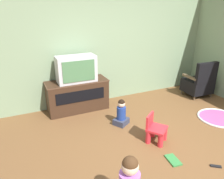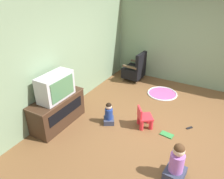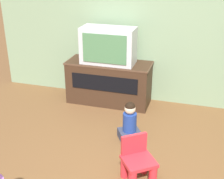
% 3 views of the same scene
% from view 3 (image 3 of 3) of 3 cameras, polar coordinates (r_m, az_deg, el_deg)
% --- Properties ---
extents(wall_back, '(5.56, 0.12, 2.68)m').
position_cam_3_polar(wall_back, '(4.75, 10.16, 12.98)').
color(wall_back, gray).
rests_on(wall_back, ground_plane).
extents(tv_cabinet, '(1.30, 0.51, 0.67)m').
position_cam_3_polar(tv_cabinet, '(4.89, -0.55, 1.44)').
color(tv_cabinet, '#382316').
rests_on(tv_cabinet, ground_plane).
extents(television, '(0.80, 0.38, 0.54)m').
position_cam_3_polar(television, '(4.66, -0.70, 8.04)').
color(television, '#B7B7BC').
rests_on(television, tv_cabinet).
extents(yellow_kid_chair, '(0.43, 0.43, 0.48)m').
position_cam_3_polar(yellow_kid_chair, '(3.33, 4.75, -13.33)').
color(yellow_kid_chair, red).
rests_on(yellow_kid_chair, ground_plane).
extents(child_watching_center, '(0.35, 0.33, 0.52)m').
position_cam_3_polar(child_watching_center, '(3.97, 3.25, -6.17)').
color(child_watching_center, '#33384C').
rests_on(child_watching_center, ground_plane).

